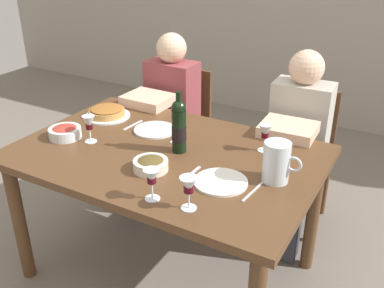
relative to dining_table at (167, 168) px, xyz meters
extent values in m
plane|color=slate|center=(0.00, 0.00, -0.67)|extent=(8.00, 8.00, 0.00)
cube|color=brown|center=(0.00, 0.00, 0.07)|extent=(1.50, 1.00, 0.04)
cylinder|color=brown|center=(-0.67, -0.42, -0.31)|extent=(0.07, 0.07, 0.72)
cylinder|color=brown|center=(-0.67, 0.42, -0.31)|extent=(0.07, 0.07, 0.72)
cylinder|color=brown|center=(0.67, 0.42, -0.31)|extent=(0.07, 0.07, 0.72)
cylinder|color=black|center=(0.05, 0.04, 0.20)|extent=(0.07, 0.07, 0.22)
sphere|color=black|center=(0.05, 0.04, 0.32)|extent=(0.07, 0.07, 0.07)
cylinder|color=black|center=(0.05, 0.04, 0.37)|extent=(0.03, 0.03, 0.07)
cylinder|color=black|center=(0.05, 0.04, 0.19)|extent=(0.07, 0.07, 0.08)
cylinder|color=silver|center=(0.57, 0.00, 0.18)|extent=(0.12, 0.12, 0.18)
cylinder|color=silver|center=(0.57, 0.00, 0.15)|extent=(0.11, 0.11, 0.11)
torus|color=silver|center=(0.64, 0.00, 0.19)|extent=(0.07, 0.01, 0.07)
cylinder|color=silver|center=(-0.55, 0.21, 0.10)|extent=(0.27, 0.27, 0.01)
cylinder|color=#C18E47|center=(-0.55, 0.21, 0.12)|extent=(0.21, 0.21, 0.03)
ellipsoid|color=#9E6028|center=(-0.55, 0.21, 0.14)|extent=(0.19, 0.19, 0.02)
cylinder|color=silver|center=(-0.56, -0.12, 0.12)|extent=(0.17, 0.17, 0.05)
ellipsoid|color=#B2382D|center=(-0.56, -0.12, 0.14)|extent=(0.14, 0.14, 0.04)
cylinder|color=silver|center=(0.04, -0.19, 0.12)|extent=(0.16, 0.16, 0.05)
ellipsoid|color=brown|center=(0.04, -0.19, 0.14)|extent=(0.13, 0.13, 0.04)
cylinder|color=silver|center=(-0.40, -0.10, 0.09)|extent=(0.06, 0.06, 0.00)
cylinder|color=silver|center=(-0.40, -0.10, 0.13)|extent=(0.01, 0.01, 0.07)
cone|color=silver|center=(-0.40, -0.10, 0.20)|extent=(0.07, 0.07, 0.07)
cylinder|color=#470A14|center=(-0.40, -0.10, 0.18)|extent=(0.04, 0.04, 0.03)
cylinder|color=silver|center=(0.42, 0.25, 0.09)|extent=(0.06, 0.06, 0.00)
cylinder|color=silver|center=(0.42, 0.25, 0.13)|extent=(0.01, 0.01, 0.07)
cone|color=silver|center=(0.42, 0.25, 0.20)|extent=(0.07, 0.07, 0.07)
cylinder|color=#470A14|center=(0.42, 0.25, 0.18)|extent=(0.04, 0.04, 0.03)
cylinder|color=silver|center=(0.18, -0.39, 0.09)|extent=(0.06, 0.06, 0.00)
cylinder|color=silver|center=(0.18, -0.39, 0.13)|extent=(0.01, 0.01, 0.07)
cone|color=silver|center=(0.18, -0.39, 0.20)|extent=(0.07, 0.07, 0.06)
cylinder|color=#470A14|center=(0.18, -0.39, 0.18)|extent=(0.04, 0.04, 0.02)
cylinder|color=silver|center=(0.35, -0.37, 0.09)|extent=(0.06, 0.06, 0.00)
cylinder|color=silver|center=(0.35, -0.37, 0.13)|extent=(0.01, 0.01, 0.07)
cone|color=silver|center=(0.35, -0.37, 0.20)|extent=(0.07, 0.07, 0.07)
cylinder|color=#470A14|center=(0.35, -0.37, 0.18)|extent=(0.04, 0.04, 0.02)
cylinder|color=white|center=(0.37, -0.14, 0.10)|extent=(0.24, 0.24, 0.01)
cylinder|color=white|center=(-0.19, 0.18, 0.10)|extent=(0.23, 0.23, 0.01)
cube|color=silver|center=(0.22, -0.14, 0.09)|extent=(0.02, 0.16, 0.00)
cube|color=silver|center=(0.52, -0.14, 0.09)|extent=(0.03, 0.18, 0.00)
cube|color=silver|center=(-0.04, 0.18, 0.09)|extent=(0.02, 0.18, 0.00)
cube|color=silver|center=(-0.34, 0.18, 0.09)|extent=(0.03, 0.16, 0.00)
cube|color=brown|center=(-0.45, 0.82, -0.21)|extent=(0.41, 0.41, 0.02)
cube|color=brown|center=(-0.45, 1.01, 0.00)|extent=(0.36, 0.04, 0.40)
cylinder|color=brown|center=(-0.62, 0.66, -0.44)|extent=(0.04, 0.04, 0.45)
cylinder|color=brown|center=(-0.28, 0.65, -0.44)|extent=(0.04, 0.04, 0.45)
cylinder|color=brown|center=(-0.62, 1.00, -0.44)|extent=(0.04, 0.04, 0.45)
cylinder|color=brown|center=(-0.28, 0.99, -0.44)|extent=(0.04, 0.04, 0.45)
cube|color=#8E3D42|center=(-0.45, 0.78, 0.05)|extent=(0.34, 0.21, 0.50)
sphere|color=beige|center=(-0.45, 0.78, 0.39)|extent=(0.20, 0.20, 0.20)
cube|color=#33333D|center=(-0.45, 0.59, -0.20)|extent=(0.31, 0.39, 0.14)
cube|color=#33333D|center=(-0.46, 0.44, -0.47)|extent=(0.27, 0.13, 0.40)
cube|color=beige|center=(-0.46, 0.50, 0.12)|extent=(0.29, 0.25, 0.06)
cube|color=brown|center=(0.45, 0.82, -0.21)|extent=(0.42, 0.42, 0.02)
cube|color=brown|center=(0.44, 1.00, 0.00)|extent=(0.36, 0.05, 0.40)
cylinder|color=brown|center=(0.29, 0.64, -0.44)|extent=(0.04, 0.04, 0.45)
cylinder|color=brown|center=(0.63, 0.65, -0.44)|extent=(0.04, 0.04, 0.45)
cylinder|color=brown|center=(0.27, 0.98, -0.44)|extent=(0.04, 0.04, 0.45)
cylinder|color=brown|center=(0.61, 0.99, -0.44)|extent=(0.04, 0.04, 0.45)
cube|color=#B7B2A8|center=(0.45, 0.78, 0.05)|extent=(0.35, 0.22, 0.50)
sphere|color=beige|center=(0.45, 0.78, 0.39)|extent=(0.20, 0.20, 0.20)
cube|color=#33333D|center=(0.46, 0.59, -0.20)|extent=(0.32, 0.39, 0.14)
cube|color=#33333D|center=(0.47, 0.44, -0.47)|extent=(0.28, 0.13, 0.40)
cube|color=beige|center=(0.46, 0.50, 0.12)|extent=(0.30, 0.25, 0.06)
camera|label=1|loc=(1.07, -1.63, 1.09)|focal=41.07mm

